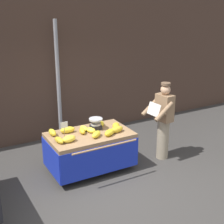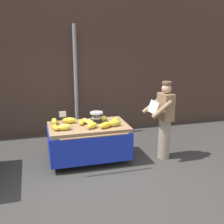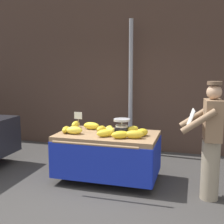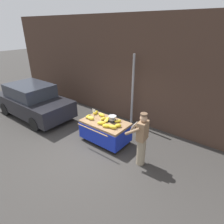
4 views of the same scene
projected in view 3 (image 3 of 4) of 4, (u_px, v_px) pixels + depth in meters
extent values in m
plane|color=#383533|center=(84.00, 202.00, 4.10)|extent=(60.00, 60.00, 0.00)
cube|color=#473328|center=(131.00, 56.00, 6.64)|extent=(16.00, 0.24, 4.33)
cylinder|color=gray|center=(131.00, 88.00, 6.35)|extent=(0.09, 0.09, 2.94)
cube|color=#93704C|center=(107.00, 136.00, 4.82)|extent=(1.66, 0.99, 0.08)
cylinder|color=black|center=(67.00, 155.00, 5.09)|extent=(0.05, 0.76, 0.76)
cylinder|color=#B7B7BC|center=(66.00, 155.00, 5.10)|extent=(0.01, 0.14, 0.14)
cylinder|color=black|center=(152.00, 162.00, 4.68)|extent=(0.05, 0.76, 0.76)
cylinder|color=#B7B7BC|center=(153.00, 163.00, 4.67)|extent=(0.01, 0.14, 0.14)
cylinder|color=#4C4742|center=(114.00, 152.00, 5.28)|extent=(0.05, 0.05, 0.73)
cube|color=#192DB2|center=(98.00, 165.00, 4.40)|extent=(1.66, 0.02, 0.60)
cube|color=#192DB2|center=(115.00, 148.00, 5.34)|extent=(1.66, 0.02, 0.60)
cube|color=#192DB2|center=(63.00, 152.00, 5.10)|extent=(0.02, 0.99, 0.60)
cube|color=#192DB2|center=(157.00, 160.00, 4.65)|extent=(0.02, 0.99, 0.60)
cylinder|color=#93704C|center=(94.00, 145.00, 4.18)|extent=(1.33, 0.04, 0.04)
cube|color=black|center=(122.00, 130.00, 4.89)|extent=(0.20, 0.20, 0.09)
cylinder|color=#B7B7BC|center=(122.00, 124.00, 4.87)|extent=(0.02, 0.02, 0.11)
cylinder|color=#B7B7BC|center=(122.00, 120.00, 4.86)|extent=(0.28, 0.28, 0.04)
cylinder|color=#B7B7BC|center=(122.00, 126.00, 4.88)|extent=(0.21, 0.21, 0.03)
cylinder|color=#997A51|center=(78.00, 125.00, 4.95)|extent=(0.01, 0.01, 0.22)
cube|color=white|center=(78.00, 116.00, 4.92)|extent=(0.14, 0.01, 0.12)
ellipsoid|color=yellow|center=(74.00, 130.00, 4.77)|extent=(0.29, 0.20, 0.13)
ellipsoid|color=gold|center=(120.00, 135.00, 4.46)|extent=(0.32, 0.26, 0.12)
ellipsoid|color=gold|center=(142.00, 132.00, 4.62)|extent=(0.25, 0.26, 0.12)
ellipsoid|color=yellow|center=(110.00, 130.00, 4.83)|extent=(0.21, 0.25, 0.10)
ellipsoid|color=gold|center=(134.00, 134.00, 4.46)|extent=(0.32, 0.21, 0.13)
ellipsoid|color=gold|center=(101.00, 129.00, 4.91)|extent=(0.16, 0.25, 0.11)
ellipsoid|color=yellow|center=(133.00, 129.00, 4.93)|extent=(0.23, 0.27, 0.10)
ellipsoid|color=yellow|center=(91.00, 126.00, 5.14)|extent=(0.31, 0.16, 0.13)
ellipsoid|color=yellow|center=(105.00, 133.00, 4.58)|extent=(0.30, 0.28, 0.12)
ellipsoid|color=yellow|center=(76.00, 125.00, 5.24)|extent=(0.13, 0.26, 0.13)
ellipsoid|color=yellow|center=(109.00, 128.00, 5.01)|extent=(0.13, 0.25, 0.09)
ellipsoid|color=gold|center=(66.00, 130.00, 4.87)|extent=(0.15, 0.28, 0.11)
cylinder|color=gray|center=(210.00, 170.00, 4.16)|extent=(0.26, 0.26, 0.88)
cube|color=#8C6B4C|center=(213.00, 120.00, 4.05)|extent=(0.26, 0.40, 0.58)
sphere|color=tan|center=(214.00, 92.00, 3.99)|extent=(0.21, 0.21, 0.21)
cylinder|color=brown|center=(215.00, 83.00, 3.98)|extent=(0.20, 0.20, 0.05)
cylinder|color=#8C6B4C|center=(199.00, 122.00, 3.89)|extent=(0.48, 0.13, 0.37)
cylinder|color=#8C6B4C|center=(196.00, 117.00, 4.30)|extent=(0.48, 0.13, 0.37)
cube|color=silver|center=(191.00, 118.00, 4.11)|extent=(0.12, 0.35, 0.25)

